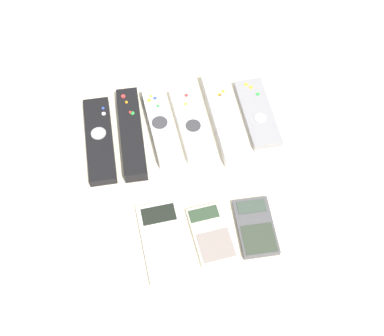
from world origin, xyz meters
name	(u,v)px	position (x,y,z in m)	size (l,w,h in m)	color
ground_plane	(196,186)	(0.00, 0.00, 0.00)	(3.00, 3.00, 0.00)	beige
remote_0	(100,140)	(-0.16, 0.14, 0.01)	(0.06, 0.20, 0.02)	black
remote_1	(131,133)	(-0.10, 0.14, 0.01)	(0.06, 0.22, 0.03)	black
remote_2	(160,126)	(-0.04, 0.14, 0.01)	(0.04, 0.18, 0.03)	silver
remote_3	(192,124)	(0.02, 0.14, 0.01)	(0.06, 0.18, 0.03)	white
remote_4	(224,117)	(0.09, 0.14, 0.01)	(0.05, 0.22, 0.03)	#B7B7BC
remote_5	(257,113)	(0.16, 0.14, 0.01)	(0.06, 0.17, 0.02)	gray
calculator_0	(164,242)	(-0.08, -0.10, 0.01)	(0.08, 0.15, 0.01)	silver
calculator_1	(212,234)	(0.01, -0.11, 0.01)	(0.07, 0.12, 0.01)	beige
calculator_2	(255,227)	(0.09, -0.11, 0.01)	(0.07, 0.12, 0.01)	#4C4C51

